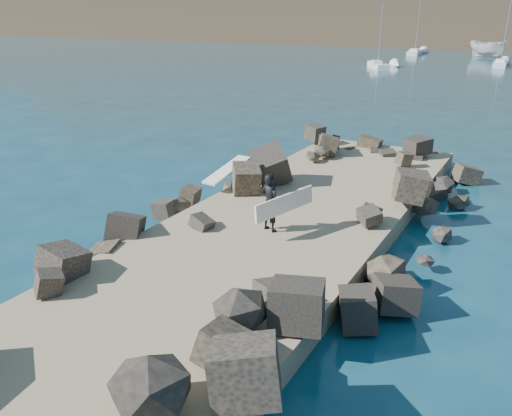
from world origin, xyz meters
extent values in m
plane|color=#0F384C|center=(0.00, 0.00, 0.00)|extent=(800.00, 800.00, 0.00)
cube|color=#8C7759|center=(0.00, -2.00, 0.30)|extent=(6.00, 26.00, 0.60)
cube|color=black|center=(-2.90, -1.50, 0.50)|extent=(2.60, 22.00, 1.00)
cube|color=black|center=(2.90, -1.50, 0.50)|extent=(2.60, 22.00, 1.00)
cube|color=white|center=(-3.19, 2.45, 1.04)|extent=(0.69, 2.23, 0.07)
imported|color=silver|center=(-3.40, 76.02, 1.32)|extent=(6.96, 6.19, 2.63)
imported|color=black|center=(0.03, -0.29, 1.43)|extent=(0.69, 0.54, 1.67)
cube|color=white|center=(0.48, -0.29, 1.48)|extent=(0.79, 1.96, 0.65)
cube|color=white|center=(-12.93, 51.33, 0.25)|extent=(4.36, 6.21, 0.80)
cylinder|color=gray|center=(-12.93, 51.33, 4.09)|extent=(0.12, 0.12, 6.99)
cube|color=white|center=(-12.93, 50.67, 0.75)|extent=(1.76, 2.05, 0.44)
cube|color=white|center=(0.01, 61.31, 0.25)|extent=(1.73, 6.72, 0.80)
cylinder|color=gray|center=(0.01, 61.31, 4.27)|extent=(0.12, 0.12, 7.33)
cube|color=white|center=(0.01, 60.51, 0.75)|extent=(1.14, 1.91, 0.44)
cube|color=white|center=(-14.43, 76.32, 0.25)|extent=(2.41, 7.77, 0.80)
cylinder|color=gray|center=(-14.43, 76.32, 4.80)|extent=(0.12, 0.12, 8.41)
cube|color=white|center=(-14.43, 75.40, 0.75)|extent=(1.42, 2.25, 0.44)
camera|label=1|loc=(6.18, -11.62, 6.29)|focal=35.00mm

